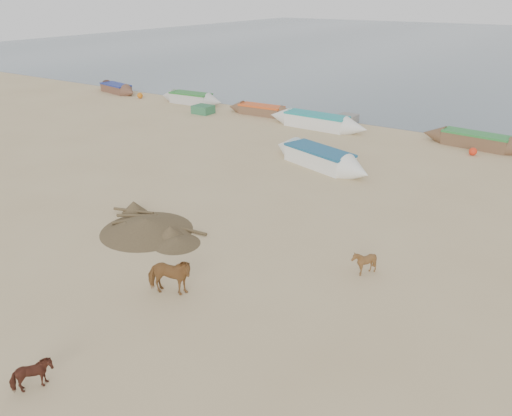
{
  "coord_description": "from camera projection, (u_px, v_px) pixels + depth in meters",
  "views": [
    {
      "loc": [
        9.39,
        -10.28,
        8.5
      ],
      "look_at": [
        0.0,
        4.0,
        1.0
      ],
      "focal_mm": 35.0,
      "sensor_mm": 36.0,
      "label": 1
    }
  ],
  "objects": [
    {
      "name": "ground",
      "position": [
        188.0,
        278.0,
        16.01
      ],
      "size": [
        140.0,
        140.0,
        0.0
      ],
      "primitive_type": "plane",
      "color": "tan",
      "rests_on": "ground"
    },
    {
      "name": "cow_adult",
      "position": [
        169.0,
        276.0,
        14.93
      ],
      "size": [
        1.62,
        1.2,
        1.25
      ],
      "primitive_type": "imported",
      "rotation": [
        0.0,
        0.0,
        1.98
      ],
      "color": "brown",
      "rests_on": "ground"
    },
    {
      "name": "calf_front",
      "position": [
        364.0,
        262.0,
        16.07
      ],
      "size": [
        0.98,
        0.92,
        0.88
      ],
      "primitive_type": "imported",
      "rotation": [
        0.0,
        0.0,
        -1.26
      ],
      "color": "brown",
      "rests_on": "ground"
    },
    {
      "name": "calf_right",
      "position": [
        32.0,
        376.0,
        11.38
      ],
      "size": [
        0.77,
        0.87,
        0.82
      ],
      "primitive_type": "imported",
      "rotation": [
        0.0,
        0.0,
        1.48
      ],
      "color": "#52261A",
      "rests_on": "ground"
    },
    {
      "name": "near_canoe",
      "position": [
        319.0,
        157.0,
        26.03
      ],
      "size": [
        6.72,
        3.46,
        0.93
      ],
      "primitive_type": null,
      "rotation": [
        0.0,
        0.0,
        -0.32
      ],
      "color": "white",
      "rests_on": "ground"
    },
    {
      "name": "debris_pile",
      "position": [
        146.0,
        225.0,
        19.06
      ],
      "size": [
        4.15,
        4.15,
        0.51
      ],
      "primitive_type": "cone",
      "rotation": [
        0.0,
        0.0,
        -0.19
      ],
      "color": "brown",
      "rests_on": "ground"
    },
    {
      "name": "waterline_canoes",
      "position": [
        395.0,
        130.0,
        31.31
      ],
      "size": [
        55.42,
        3.31,
        0.95
      ],
      "color": "brown",
      "rests_on": "ground"
    },
    {
      "name": "beach_clutter",
      "position": [
        463.0,
        144.0,
        28.84
      ],
      "size": [
        45.2,
        4.54,
        0.64
      ],
      "color": "#316D46",
      "rests_on": "ground"
    }
  ]
}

